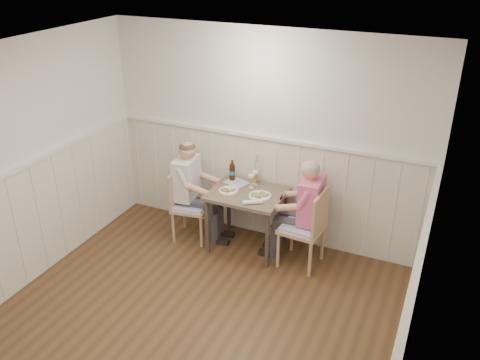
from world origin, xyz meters
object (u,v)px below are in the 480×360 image
at_px(man_in_pink, 306,219).
at_px(grass_vase, 254,170).
at_px(diner_cream, 191,196).
at_px(chair_left, 187,202).
at_px(beer_bottle, 232,171).
at_px(chair_right, 307,225).
at_px(dining_table, 247,200).

height_order(man_in_pink, grass_vase, man_in_pink).
bearing_deg(diner_cream, chair_left, -99.04).
distance_m(diner_cream, beer_bottle, 0.62).
bearing_deg(grass_vase, diner_cream, -158.70).
xyz_separation_m(chair_left, grass_vase, (0.75, 0.36, 0.44)).
relative_size(chair_right, man_in_pink, 0.75).
xyz_separation_m(chair_right, man_in_pink, (-0.04, 0.10, 0.02)).
xyz_separation_m(dining_table, chair_left, (-0.77, -0.09, -0.15)).
distance_m(chair_left, diner_cream, 0.09).
bearing_deg(chair_right, man_in_pink, 111.14).
xyz_separation_m(chair_right, grass_vase, (-0.79, 0.34, 0.40)).
xyz_separation_m(man_in_pink, beer_bottle, (-1.03, 0.21, 0.32)).
bearing_deg(diner_cream, man_in_pink, 1.98).
height_order(chair_right, diner_cream, diner_cream).
bearing_deg(man_in_pink, diner_cream, -178.02).
relative_size(man_in_pink, grass_vase, 3.23).
bearing_deg(beer_bottle, man_in_pink, -11.36).
distance_m(beer_bottle, grass_vase, 0.29).
bearing_deg(grass_vase, chair_left, -154.49).
bearing_deg(chair_right, beer_bottle, 163.89).
distance_m(man_in_pink, grass_vase, 0.88).
bearing_deg(beer_bottle, chair_right, -16.11).
bearing_deg(diner_cream, dining_table, 1.32).
bearing_deg(man_in_pink, beer_bottle, 168.64).
height_order(dining_table, chair_left, chair_left).
height_order(beer_bottle, grass_vase, grass_vase).
distance_m(dining_table, man_in_pink, 0.74).
xyz_separation_m(chair_right, chair_left, (-1.54, -0.02, -0.03)).
bearing_deg(chair_left, dining_table, 6.46).
bearing_deg(diner_cream, grass_vase, 21.30).
relative_size(chair_right, chair_left, 1.07).
height_order(chair_right, man_in_pink, man_in_pink).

